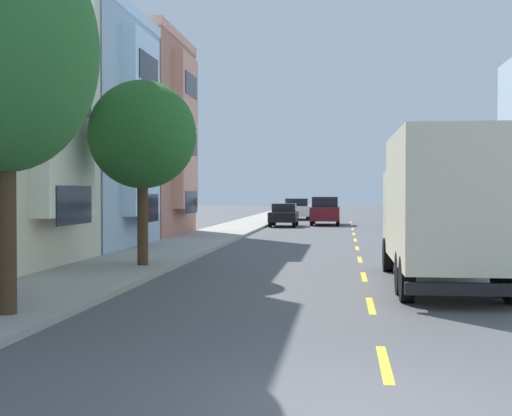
{
  "coord_description": "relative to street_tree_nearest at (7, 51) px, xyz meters",
  "views": [
    {
      "loc": [
        -0.55,
        -7.83,
        2.3
      ],
      "look_at": [
        -4.02,
        21.1,
        1.64
      ],
      "focal_mm": 51.35,
      "sensor_mm": 36.0,
      "label": 1
    }
  ],
  "objects": [
    {
      "name": "lane_centerline_dashes",
      "position": [
        6.4,
        20.12,
        -4.74
      ],
      "size": [
        0.14,
        47.2,
        0.01
      ],
      "color": "yellow",
      "rests_on": "ground_plane"
    },
    {
      "name": "townhouse_fourth_terracotta",
      "position": [
        -7.7,
        23.83,
        0.15
      ],
      "size": [
        11.61,
        7.83,
        10.2
      ],
      "color": "#B27560",
      "rests_on": "ground_plane"
    },
    {
      "name": "street_tree_nearest",
      "position": [
        0.0,
        0.0,
        0.0
      ],
      "size": [
        3.21,
        3.21,
        6.75
      ],
      "color": "#47331E",
      "rests_on": "sidewalk_left"
    },
    {
      "name": "parked_pickup_white",
      "position": [
        2.11,
        47.59,
        -3.92
      ],
      "size": [
        2.01,
        5.31,
        1.73
      ],
      "color": "silver",
      "rests_on": "ground_plane"
    },
    {
      "name": "sidewalk_left",
      "position": [
        -0.7,
        23.62,
        -4.68
      ],
      "size": [
        3.2,
        120.0,
        0.14
      ],
      "primitive_type": "cube",
      "color": "#A39E93",
      "rests_on": "ground_plane"
    },
    {
      "name": "ground_plane",
      "position": [
        6.4,
        25.62,
        -4.75
      ],
      "size": [
        160.0,
        160.0,
        0.0
      ],
      "primitive_type": "plane",
      "color": "#4C4C4F"
    },
    {
      "name": "parked_wagon_sky",
      "position": [
        10.62,
        42.07,
        -3.94
      ],
      "size": [
        1.84,
        4.71,
        1.5
      ],
      "color": "#7A9EC6",
      "rests_on": "ground_plane"
    },
    {
      "name": "parked_hatchback_black",
      "position": [
        1.95,
        35.7,
        -3.99
      ],
      "size": [
        1.76,
        4.01,
        1.5
      ],
      "color": "black",
      "rests_on": "ground_plane"
    },
    {
      "name": "moving_burgundy_sedan",
      "position": [
        4.6,
        38.18,
        -3.76
      ],
      "size": [
        1.95,
        4.8,
        1.93
      ],
      "color": "maroon",
      "rests_on": "ground_plane"
    },
    {
      "name": "street_tree_second",
      "position": [
        -0.0,
        8.66,
        -0.8
      ],
      "size": [
        3.15,
        3.15,
        5.41
      ],
      "color": "#47331E",
      "rests_on": "sidewalk_left"
    },
    {
      "name": "sidewalk_right",
      "position": [
        13.5,
        23.62,
        -4.68
      ],
      "size": [
        3.2,
        120.0,
        0.14
      ],
      "primitive_type": "cube",
      "color": "#A39E93",
      "rests_on": "ground_plane"
    },
    {
      "name": "parked_pickup_charcoal",
      "position": [
        10.87,
        34.09,
        -3.92
      ],
      "size": [
        2.08,
        5.33,
        1.73
      ],
      "color": "#333338",
      "rests_on": "ground_plane"
    },
    {
      "name": "parked_sedan_champagne",
      "position": [
        10.63,
        17.41,
        -4.0
      ],
      "size": [
        1.87,
        4.53,
        1.43
      ],
      "color": "tan",
      "rests_on": "ground_plane"
    },
    {
      "name": "delivery_box_truck",
      "position": [
        8.2,
        5.68,
        -2.72
      ],
      "size": [
        2.44,
        7.97,
        3.63
      ],
      "color": "beige",
      "rests_on": "ground_plane"
    }
  ]
}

